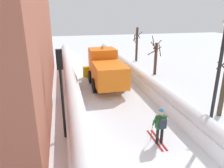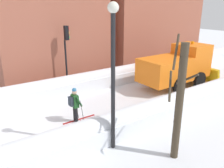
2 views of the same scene
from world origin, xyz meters
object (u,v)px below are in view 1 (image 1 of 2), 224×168
(traffic_light_pole, at_px, (61,78))
(bare_tree_far, at_px, (137,44))
(plow_truck, at_px, (106,69))
(bare_tree_mid, at_px, (156,57))
(skier, at_px, (160,125))
(street_lamp, at_px, (220,65))

(traffic_light_pole, bearing_deg, bare_tree_far, 59.16)
(plow_truck, relative_size, bare_tree_mid, 1.61)
(skier, bearing_deg, plow_truck, 95.38)
(street_lamp, bearing_deg, bare_tree_far, 83.44)
(skier, xyz_separation_m, traffic_light_pole, (-4.30, 1.67, 2.05))
(bare_tree_mid, distance_m, bare_tree_far, 6.07)
(traffic_light_pole, bearing_deg, plow_truck, 62.91)
(traffic_light_pole, height_order, bare_tree_far, traffic_light_pole)
(bare_tree_far, bearing_deg, plow_truck, -123.70)
(plow_truck, bearing_deg, street_lamp, -66.00)
(skier, bearing_deg, bare_tree_mid, 67.10)
(plow_truck, xyz_separation_m, bare_tree_far, (5.59, 8.38, 0.64))
(traffic_light_pole, distance_m, bare_tree_mid, 12.84)
(skier, distance_m, street_lamp, 3.86)
(skier, relative_size, bare_tree_mid, 0.49)
(bare_tree_mid, bearing_deg, street_lamp, -99.15)
(skier, distance_m, bare_tree_mid, 11.80)
(bare_tree_mid, relative_size, bare_tree_far, 0.92)
(traffic_light_pole, bearing_deg, bare_tree_mid, 45.92)
(street_lamp, bearing_deg, skier, -174.86)
(traffic_light_pole, height_order, bare_tree_mid, traffic_light_pole)
(traffic_light_pole, bearing_deg, skier, -21.21)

